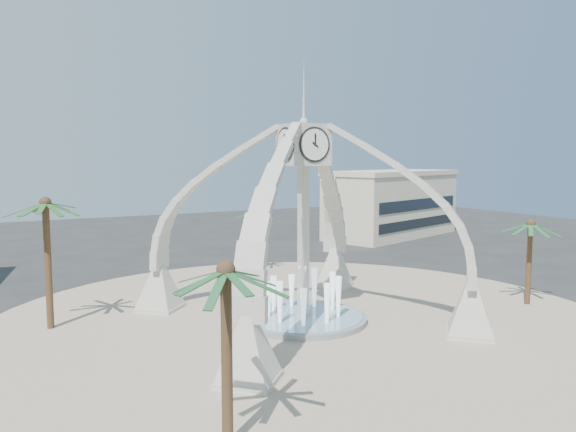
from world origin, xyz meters
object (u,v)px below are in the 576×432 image
palm_east (531,225)px  palm_north (254,213)px  palm_south (226,273)px  clock_tower (303,219)px  palm_west (45,205)px  fountain (303,317)px

palm_east → palm_north: bearing=121.4°
palm_north → palm_south: size_ratio=0.84×
palm_east → clock_tower: bearing=165.7°
palm_north → palm_south: palm_south is taller
palm_west → palm_north: size_ratio=1.40×
palm_north → palm_west: bearing=-152.4°
clock_tower → palm_west: (-14.07, 6.09, 1.02)m
clock_tower → palm_south: bearing=-130.3°
palm_east → palm_north: (-11.92, 19.56, -0.32)m
fountain → palm_east: 17.25m
clock_tower → palm_north: clock_tower is taller
palm_west → palm_north: bearing=27.6°
clock_tower → palm_east: clock_tower is taller
clock_tower → palm_west: clock_tower is taller
clock_tower → palm_west: bearing=156.6°
palm_south → palm_east: bearing=16.9°
fountain → palm_south: 16.80m
palm_east → palm_north: size_ratio=1.07×
fountain → palm_west: size_ratio=0.95×
palm_south → palm_west: bearing=102.3°
palm_east → fountain: bearing=165.7°
palm_east → palm_south: palm_south is taller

